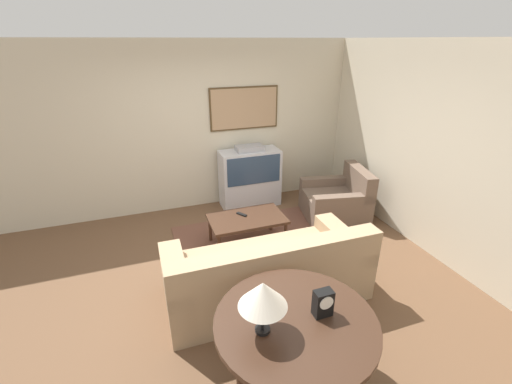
{
  "coord_description": "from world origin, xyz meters",
  "views": [
    {
      "loc": [
        -0.95,
        -3.36,
        2.68
      ],
      "look_at": [
        0.5,
        0.7,
        0.75
      ],
      "focal_mm": 24.0,
      "sensor_mm": 36.0,
      "label": 1
    }
  ],
  "objects_px": {
    "console_table": "(296,327)",
    "tv": "(250,177)",
    "mantel_clock": "(323,303)",
    "table_lamp": "(263,295)",
    "coffee_table": "(247,220)",
    "armchair": "(337,202)",
    "couch": "(267,273)"
  },
  "relations": [
    {
      "from": "couch",
      "to": "coffee_table",
      "type": "distance_m",
      "value": 1.09
    },
    {
      "from": "armchair",
      "to": "console_table",
      "type": "height_order",
      "value": "armchair"
    },
    {
      "from": "couch",
      "to": "mantel_clock",
      "type": "height_order",
      "value": "mantel_clock"
    },
    {
      "from": "console_table",
      "to": "table_lamp",
      "type": "relative_size",
      "value": 2.88
    },
    {
      "from": "mantel_clock",
      "to": "armchair",
      "type": "bearing_deg",
      "value": 55.25
    },
    {
      "from": "armchair",
      "to": "mantel_clock",
      "type": "height_order",
      "value": "mantel_clock"
    },
    {
      "from": "armchair",
      "to": "mantel_clock",
      "type": "bearing_deg",
      "value": -23.08
    },
    {
      "from": "armchair",
      "to": "coffee_table",
      "type": "bearing_deg",
      "value": -67.29
    },
    {
      "from": "tv",
      "to": "mantel_clock",
      "type": "relative_size",
      "value": 4.91
    },
    {
      "from": "console_table",
      "to": "mantel_clock",
      "type": "height_order",
      "value": "mantel_clock"
    },
    {
      "from": "mantel_clock",
      "to": "couch",
      "type": "bearing_deg",
      "value": 89.55
    },
    {
      "from": "couch",
      "to": "mantel_clock",
      "type": "distance_m",
      "value": 1.28
    },
    {
      "from": "tv",
      "to": "table_lamp",
      "type": "xyz_separation_m",
      "value": [
        -1.08,
        -3.47,
        0.58
      ]
    },
    {
      "from": "couch",
      "to": "armchair",
      "type": "xyz_separation_m",
      "value": [
        1.76,
        1.39,
        -0.03
      ]
    },
    {
      "from": "table_lamp",
      "to": "console_table",
      "type": "bearing_deg",
      "value": 1.96
    },
    {
      "from": "coffee_table",
      "to": "console_table",
      "type": "relative_size",
      "value": 0.83
    },
    {
      "from": "tv",
      "to": "armchair",
      "type": "height_order",
      "value": "tv"
    },
    {
      "from": "coffee_table",
      "to": "table_lamp",
      "type": "height_order",
      "value": "table_lamp"
    },
    {
      "from": "table_lamp",
      "to": "armchair",
      "type": "bearing_deg",
      "value": 48.5
    },
    {
      "from": "coffee_table",
      "to": "table_lamp",
      "type": "relative_size",
      "value": 2.4
    },
    {
      "from": "table_lamp",
      "to": "mantel_clock",
      "type": "xyz_separation_m",
      "value": [
        0.49,
        -0.0,
        -0.22
      ]
    },
    {
      "from": "coffee_table",
      "to": "mantel_clock",
      "type": "height_order",
      "value": "mantel_clock"
    },
    {
      "from": "console_table",
      "to": "tv",
      "type": "bearing_deg",
      "value": 76.93
    },
    {
      "from": "tv",
      "to": "coffee_table",
      "type": "height_order",
      "value": "tv"
    },
    {
      "from": "mantel_clock",
      "to": "console_table",
      "type": "bearing_deg",
      "value": 177.13
    },
    {
      "from": "console_table",
      "to": "table_lamp",
      "type": "distance_m",
      "value": 0.48
    },
    {
      "from": "mantel_clock",
      "to": "table_lamp",
      "type": "bearing_deg",
      "value": 179.85
    },
    {
      "from": "armchair",
      "to": "console_table",
      "type": "bearing_deg",
      "value": -26.29
    },
    {
      "from": "tv",
      "to": "coffee_table",
      "type": "bearing_deg",
      "value": -110.49
    },
    {
      "from": "armchair",
      "to": "coffee_table",
      "type": "height_order",
      "value": "armchair"
    },
    {
      "from": "coffee_table",
      "to": "table_lamp",
      "type": "distance_m",
      "value": 2.41
    },
    {
      "from": "coffee_table",
      "to": "table_lamp",
      "type": "xyz_separation_m",
      "value": [
        -0.61,
        -2.22,
        0.68
      ]
    }
  ]
}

